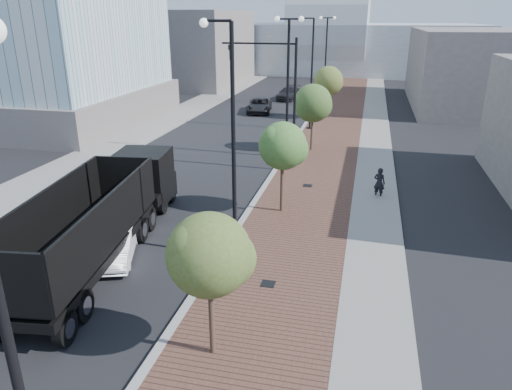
% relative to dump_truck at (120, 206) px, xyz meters
% --- Properties ---
extents(sidewalk, '(7.00, 140.00, 0.12)m').
position_rel_dump_truck_xyz_m(sidewalk, '(8.37, 29.25, -1.39)').
color(sidewalk, '#4C2D23').
rests_on(sidewalk, ground).
extents(concrete_strip, '(2.40, 140.00, 0.13)m').
position_rel_dump_truck_xyz_m(concrete_strip, '(11.07, 29.25, -1.38)').
color(concrete_strip, slate).
rests_on(concrete_strip, ground).
extents(curb, '(0.30, 140.00, 0.14)m').
position_rel_dump_truck_xyz_m(curb, '(4.87, 29.25, -1.38)').
color(curb, gray).
rests_on(curb, ground).
extents(west_sidewalk, '(4.00, 140.00, 0.12)m').
position_rel_dump_truck_xyz_m(west_sidewalk, '(-8.13, 29.25, -1.39)').
color(west_sidewalk, slate).
rests_on(west_sidewalk, ground).
extents(dump_truck, '(4.23, 13.55, 3.44)m').
position_rel_dump_truck_xyz_m(dump_truck, '(0.00, 0.00, 0.00)').
color(dump_truck, black).
rests_on(dump_truck, ground).
extents(white_sedan, '(2.60, 4.12, 1.28)m').
position_rel_dump_truck_xyz_m(white_sedan, '(0.80, -1.97, -0.81)').
color(white_sedan, white).
rests_on(white_sedan, ground).
extents(dark_car_mid, '(2.94, 5.26, 1.39)m').
position_rel_dump_truck_xyz_m(dark_car_mid, '(-0.57, 29.98, -0.75)').
color(dark_car_mid, black).
rests_on(dark_car_mid, ground).
extents(dark_car_far, '(2.49, 5.16, 1.45)m').
position_rel_dump_truck_xyz_m(dark_car_far, '(1.01, 38.67, -0.72)').
color(dark_car_far, black).
rests_on(dark_car_far, ground).
extents(pedestrian, '(0.72, 0.59, 1.69)m').
position_rel_dump_truck_xyz_m(pedestrian, '(11.22, 7.56, -0.60)').
color(pedestrian, black).
rests_on(pedestrian, ground).
extents(streetlight_0, '(1.72, 0.56, 9.28)m').
position_rel_dump_truck_xyz_m(streetlight_0, '(5.47, -12.75, 3.37)').
color(streetlight_0, black).
rests_on(streetlight_0, ground).
extents(streetlight_1, '(1.44, 0.56, 9.21)m').
position_rel_dump_truck_xyz_m(streetlight_1, '(5.36, -0.75, 2.89)').
color(streetlight_1, black).
rests_on(streetlight_1, ground).
extents(streetlight_2, '(1.72, 0.56, 9.28)m').
position_rel_dump_truck_xyz_m(streetlight_2, '(5.47, 11.25, 3.37)').
color(streetlight_2, black).
rests_on(streetlight_2, ground).
extents(streetlight_3, '(1.44, 0.56, 9.21)m').
position_rel_dump_truck_xyz_m(streetlight_3, '(5.36, 23.25, 2.89)').
color(streetlight_3, black).
rests_on(streetlight_3, ground).
extents(streetlight_4, '(1.72, 0.56, 9.28)m').
position_rel_dump_truck_xyz_m(streetlight_4, '(5.47, 35.25, 3.37)').
color(streetlight_4, black).
rests_on(streetlight_4, ground).
extents(traffic_mast, '(5.09, 0.20, 8.00)m').
position_rel_dump_truck_xyz_m(traffic_mast, '(4.57, 14.25, 3.53)').
color(traffic_mast, black).
rests_on(traffic_mast, ground).
extents(tree_0, '(2.39, 2.34, 4.45)m').
position_rel_dump_truck_xyz_m(tree_0, '(6.52, -6.73, 1.82)').
color(tree_0, '#382619').
rests_on(tree_0, ground).
extents(tree_1, '(2.37, 2.32, 4.62)m').
position_rel_dump_truck_xyz_m(tree_1, '(6.52, 4.27, 2.00)').
color(tree_1, '#382619').
rests_on(tree_1, ground).
extents(tree_2, '(2.71, 2.71, 4.85)m').
position_rel_dump_truck_xyz_m(tree_2, '(6.52, 16.27, 2.04)').
color(tree_2, '#382619').
rests_on(tree_2, ground).
extents(tree_3, '(2.73, 2.73, 4.96)m').
position_rel_dump_truck_xyz_m(tree_3, '(6.52, 28.27, 2.13)').
color(tree_3, '#382619').
rests_on(tree_3, ground).
extents(tower_podium, '(19.00, 19.00, 3.00)m').
position_rel_dump_truck_xyz_m(tower_podium, '(-19.13, 21.25, 0.05)').
color(tower_podium, slate).
rests_on(tower_podium, ground).
extents(convention_center, '(50.00, 30.00, 50.00)m').
position_rel_dump_truck_xyz_m(convention_center, '(2.87, 74.25, 4.56)').
color(convention_center, '#A1A8AB').
rests_on(convention_center, ground).
extents(commercial_block_nw, '(14.00, 20.00, 10.00)m').
position_rel_dump_truck_xyz_m(commercial_block_nw, '(-15.13, 49.25, 3.55)').
color(commercial_block_nw, slate).
rests_on(commercial_block_nw, ground).
extents(commercial_block_ne, '(12.00, 22.00, 8.00)m').
position_rel_dump_truck_xyz_m(commercial_block_ne, '(20.87, 39.25, 2.55)').
color(commercial_block_ne, '#635C59').
rests_on(commercial_block_ne, ground).
extents(utility_cover_1, '(0.50, 0.50, 0.02)m').
position_rel_dump_truck_xyz_m(utility_cover_1, '(7.27, -2.75, -1.32)').
color(utility_cover_1, black).
rests_on(utility_cover_1, sidewalk).
extents(utility_cover_2, '(0.50, 0.50, 0.02)m').
position_rel_dump_truck_xyz_m(utility_cover_2, '(7.27, 8.25, -1.32)').
color(utility_cover_2, black).
rests_on(utility_cover_2, sidewalk).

